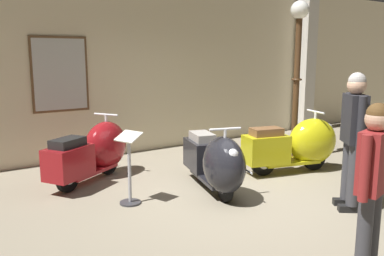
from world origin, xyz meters
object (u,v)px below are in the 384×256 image
at_px(visitor_1, 373,178).
at_px(info_stanchion, 130,175).
at_px(scooter_0, 96,151).
at_px(lamppost, 297,67).
at_px(visitor_0, 353,132).
at_px(scooter_1, 216,162).
at_px(scooter_2, 299,145).

bearing_deg(visitor_1, info_stanchion, 5.14).
height_order(scooter_0, lamppost, lamppost).
xyz_separation_m(visitor_0, info_stanchion, (-2.24, 1.69, -0.60)).
distance_m(scooter_0, visitor_1, 4.16).
bearing_deg(visitor_0, scooter_1, -15.11).
relative_size(scooter_2, info_stanchion, 1.80).
xyz_separation_m(scooter_0, info_stanchion, (-0.01, -1.26, -0.06)).
xyz_separation_m(scooter_2, visitor_0, (-0.73, -1.50, 0.53)).
bearing_deg(scooter_2, info_stanchion, -169.33).
distance_m(scooter_1, scooter_2, 1.80).
relative_size(scooter_2, visitor_0, 1.00).
relative_size(scooter_0, lamppost, 0.57).
relative_size(visitor_0, info_stanchion, 1.80).
height_order(scooter_0, info_stanchion, scooter_0).
relative_size(scooter_0, visitor_1, 1.07).
distance_m(visitor_0, visitor_1, 1.64).
height_order(visitor_1, info_stanchion, visitor_1).
xyz_separation_m(scooter_1, visitor_0, (1.07, -1.38, 0.54)).
bearing_deg(scooter_1, info_stanchion, -89.30).
relative_size(lamppost, visitor_0, 1.66).
relative_size(scooter_1, scooter_2, 0.98).
distance_m(visitor_1, info_stanchion, 2.97).
bearing_deg(scooter_0, visitor_0, -84.60).
height_order(lamppost, info_stanchion, lamppost).
bearing_deg(scooter_1, scooter_0, -127.95).
bearing_deg(lamppost, scooter_1, -162.91).
relative_size(scooter_0, info_stanchion, 1.72).
bearing_deg(scooter_2, scooter_0, 168.22).
bearing_deg(scooter_0, visitor_1, -107.83).
bearing_deg(info_stanchion, scooter_0, 89.41).
bearing_deg(scooter_2, visitor_0, -101.47).
distance_m(scooter_2, visitor_0, 1.75).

